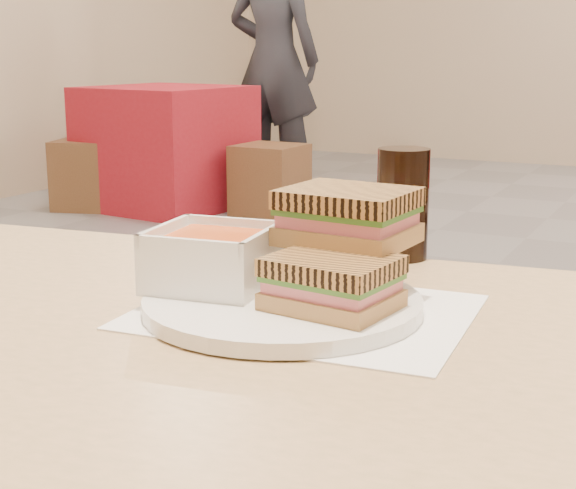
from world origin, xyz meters
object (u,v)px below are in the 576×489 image
at_px(main_table, 155,420).
at_px(bg_chair_0l, 89,174).
at_px(bg_table_0, 166,147).
at_px(patron_a, 273,60).
at_px(bg_chair_0r, 270,180).
at_px(plate, 282,304).
at_px(cola_glass, 403,204).
at_px(soup_bowl, 213,261).
at_px(panini_lower, 332,283).

bearing_deg(main_table, bg_chair_0l, 130.79).
distance_m(bg_table_0, patron_a, 1.08).
bearing_deg(bg_chair_0r, plate, -61.63).
bearing_deg(bg_chair_0l, cola_glass, -44.87).
bearing_deg(cola_glass, bg_chair_0l, 135.13).
height_order(soup_bowl, cola_glass, cola_glass).
xyz_separation_m(panini_lower, bg_chair_0r, (-2.15, 3.88, -0.58)).
relative_size(cola_glass, bg_chair_0r, 0.34).
bearing_deg(bg_chair_0l, panini_lower, -47.11).
distance_m(main_table, bg_table_0, 4.73).
xyz_separation_m(panini_lower, patron_a, (-2.55, 4.68, 0.14)).
relative_size(panini_lower, patron_a, 0.07).
bearing_deg(patron_a, bg_chair_0l, -122.92).
height_order(plate, bg_chair_0r, plate).
height_order(main_table, soup_bowl, soup_bowl).
distance_m(soup_bowl, panini_lower, 0.15).
bearing_deg(plate, bg_table_0, 126.48).
height_order(cola_glass, bg_chair_0r, cola_glass).
height_order(panini_lower, bg_table_0, panini_lower).
height_order(soup_bowl, patron_a, patron_a).
xyz_separation_m(main_table, cola_glass, (0.14, 0.37, 0.19)).
distance_m(plate, soup_bowl, 0.09).
height_order(main_table, bg_chair_0l, main_table).
bearing_deg(soup_bowl, patron_a, 117.21).
bearing_deg(cola_glass, soup_bowl, -112.54).
distance_m(plate, patron_a, 5.29).
bearing_deg(soup_bowl, main_table, -107.05).
relative_size(bg_table_0, bg_chair_0l, 1.98).
bearing_deg(main_table, cola_glass, 68.66).
height_order(cola_glass, patron_a, patron_a).
bearing_deg(panini_lower, patron_a, 118.57).
relative_size(cola_glass, bg_chair_0l, 0.30).
relative_size(main_table, patron_a, 0.69).
bearing_deg(plate, patron_a, 118.04).
height_order(plate, bg_chair_0l, plate).
distance_m(cola_glass, bg_chair_0r, 4.20).
distance_m(cola_glass, patron_a, 5.06).
relative_size(plate, panini_lower, 2.25).
height_order(plate, soup_bowl, soup_bowl).
bearing_deg(bg_table_0, panini_lower, -53.01).
relative_size(soup_bowl, cola_glass, 0.95).
bearing_deg(bg_table_0, main_table, -55.20).
height_order(plate, panini_lower, panini_lower).
height_order(plate, bg_table_0, bg_table_0).
xyz_separation_m(plate, cola_glass, (0.03, 0.29, 0.06)).
height_order(panini_lower, patron_a, patron_a).
distance_m(bg_table_0, bg_chair_0r, 0.75).
xyz_separation_m(plate, patron_a, (-2.49, 4.67, 0.17)).
relative_size(cola_glass, patron_a, 0.08).
xyz_separation_m(panini_lower, bg_chair_0l, (-3.29, 3.54, -0.57)).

